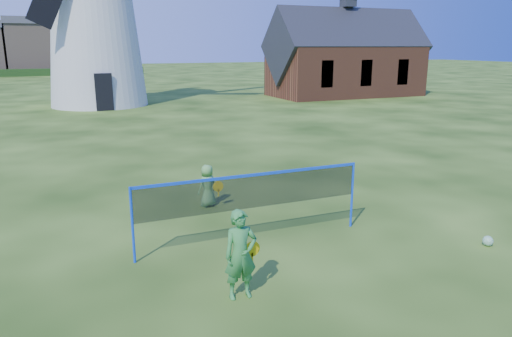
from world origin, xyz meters
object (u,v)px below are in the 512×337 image
at_px(chapel, 346,59).
at_px(player_girl, 241,255).
at_px(windmill, 93,3).
at_px(play_ball, 488,241).
at_px(player_boy, 208,186).
at_px(badminton_net, 252,192).

height_order(chapel, player_girl, chapel).
bearing_deg(windmill, play_ball, -79.76).
distance_m(player_girl, player_boy, 4.83).
xyz_separation_m(player_girl, player_boy, (0.89, 4.75, -0.21)).
bearing_deg(badminton_net, chapel, 53.60).
distance_m(windmill, player_girl, 29.61).
bearing_deg(badminton_net, windmill, 91.45).
distance_m(chapel, badminton_net, 32.49).
bearing_deg(windmill, player_boy, -88.76).
height_order(player_girl, play_ball, player_girl).
distance_m(chapel, player_boy, 30.50).
bearing_deg(badminton_net, play_ball, -24.58).
relative_size(chapel, player_boy, 11.44).
xyz_separation_m(badminton_net, play_ball, (4.56, -2.08, -1.03)).
height_order(windmill, player_girl, windmill).
xyz_separation_m(chapel, player_girl, (-20.29, -28.14, -2.29)).
xyz_separation_m(windmill, badminton_net, (0.68, -26.92, -5.82)).
bearing_deg(windmill, badminton_net, -88.55).
bearing_deg(player_girl, play_ball, 1.31).
relative_size(badminton_net, player_girl, 3.27).
xyz_separation_m(windmill, player_girl, (-0.37, -28.95, -6.19)).
height_order(chapel, play_ball, chapel).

